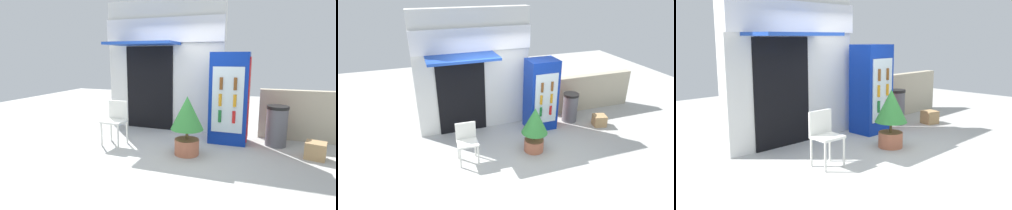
{
  "view_description": "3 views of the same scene",
  "coord_description": "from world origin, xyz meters",
  "views": [
    {
      "loc": [
        1.61,
        -4.38,
        1.77
      ],
      "look_at": [
        -0.15,
        0.64,
        0.79
      ],
      "focal_mm": 28.01,
      "sensor_mm": 36.0,
      "label": 1
    },
    {
      "loc": [
        -2.04,
        -5.04,
        3.7
      ],
      "look_at": [
        -0.1,
        0.56,
        1.02
      ],
      "focal_mm": 30.26,
      "sensor_mm": 36.0,
      "label": 2
    },
    {
      "loc": [
        -4.99,
        -4.08,
        2.03
      ],
      "look_at": [
        -0.22,
        0.64,
        0.8
      ],
      "focal_mm": 40.31,
      "sensor_mm": 36.0,
      "label": 3
    }
  ],
  "objects": [
    {
      "name": "plastic_chair",
      "position": [
        -1.12,
        0.18,
        0.53
      ],
      "size": [
        0.45,
        0.41,
        0.88
      ],
      "color": "white",
      "rests_on": "ground"
    },
    {
      "name": "ground",
      "position": [
        0.0,
        0.0,
        0.0
      ],
      "size": [
        16.0,
        16.0,
        0.0
      ],
      "primitive_type": "plane",
      "color": "#B2B2AD"
    },
    {
      "name": "stone_boundary_wall",
      "position": [
        2.98,
        1.68,
        0.54
      ],
      "size": [
        2.68,
        0.22,
        1.08
      ],
      "primitive_type": "cube",
      "color": "#B7AD93",
      "rests_on": "ground"
    },
    {
      "name": "cardboard_box",
      "position": [
        2.61,
        0.59,
        0.15
      ],
      "size": [
        0.39,
        0.38,
        0.3
      ],
      "primitive_type": "cube",
      "rotation": [
        0.0,
        0.0,
        -0.26
      ],
      "color": "tan",
      "rests_on": "ground"
    },
    {
      "name": "drink_cooler",
      "position": [
        1.05,
        1.06,
        0.93
      ],
      "size": [
        0.78,
        0.64,
        1.86
      ],
      "color": "#0C2D9E",
      "rests_on": "ground"
    },
    {
      "name": "trash_bin",
      "position": [
        1.98,
        1.12,
        0.41
      ],
      "size": [
        0.42,
        0.42,
        0.81
      ],
      "color": "#595960",
      "rests_on": "ground"
    },
    {
      "name": "potted_plant_near_shop",
      "position": [
        0.42,
        0.06,
        0.64
      ],
      "size": [
        0.6,
        0.6,
        1.08
      ],
      "color": "#BC6B4C",
      "rests_on": "ground"
    },
    {
      "name": "storefront_building",
      "position": [
        -0.61,
        1.63,
        1.58
      ],
      "size": [
        2.88,
        1.09,
        3.08
      ],
      "color": "silver",
      "rests_on": "ground"
    }
  ]
}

